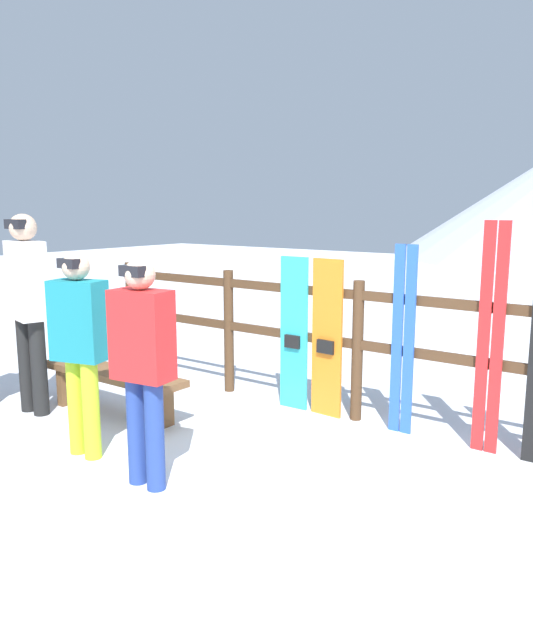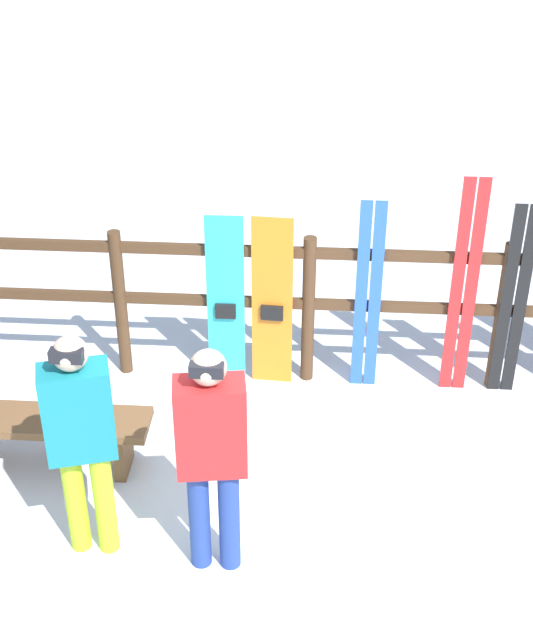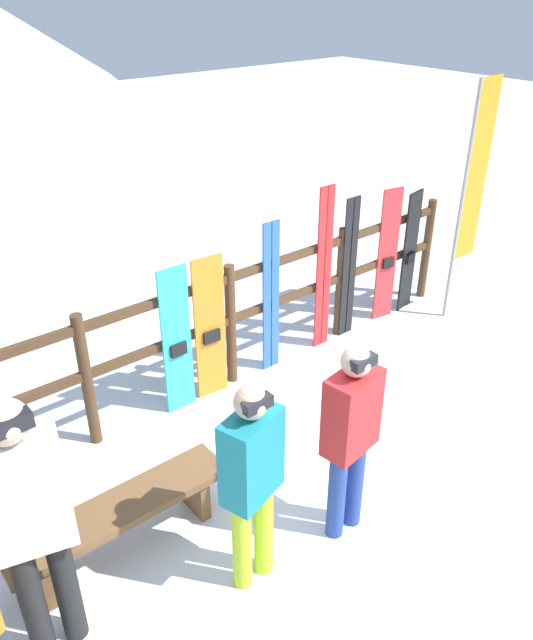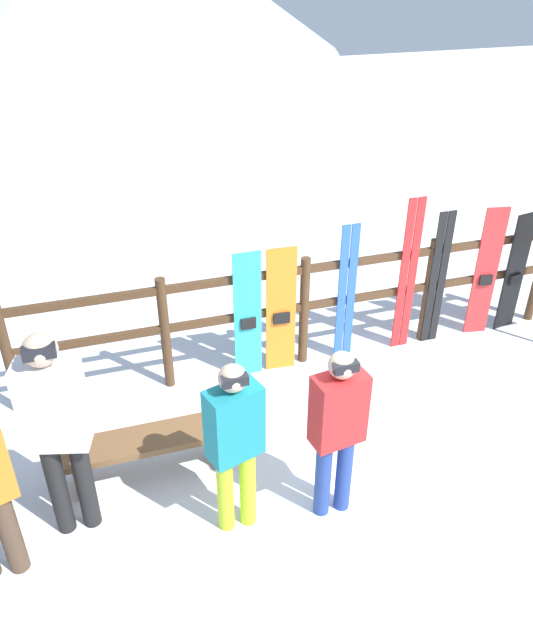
{
  "view_description": "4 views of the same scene",
  "coord_description": "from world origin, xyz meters",
  "px_view_note": "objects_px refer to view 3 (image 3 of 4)",
  "views": [
    {
      "loc": [
        2.53,
        -3.06,
        1.88
      ],
      "look_at": [
        -0.29,
        0.75,
        1.01
      ],
      "focal_mm": 35.0,
      "sensor_mm": 36.0,
      "label": 1
    },
    {
      "loc": [
        0.09,
        -4.24,
        4.11
      ],
      "look_at": [
        -0.28,
        1.12,
        0.87
      ],
      "focal_mm": 50.0,
      "sensor_mm": 36.0,
      "label": 2
    },
    {
      "loc": [
        -2.98,
        -2.52,
        3.57
      ],
      "look_at": [
        -0.22,
        0.88,
        1.11
      ],
      "focal_mm": 35.0,
      "sensor_mm": 36.0,
      "label": 3
    },
    {
      "loc": [
        -2.05,
        -3.56,
        4.02
      ],
      "look_at": [
        -0.6,
        1.1,
        0.98
      ],
      "focal_mm": 35.0,
      "sensor_mm": 36.0,
      "label": 4
    }
  ],
  "objects_px": {
    "person_teal": "(252,475)",
    "ski_pair_black": "(349,269)",
    "ski_pair_red": "(324,270)",
    "snowboard_red": "(387,256)",
    "bench": "(121,516)",
    "person_red": "(351,430)",
    "snowboard_orange": "(210,329)",
    "snowboard_cyan": "(177,342)",
    "rental_flag": "(472,184)",
    "person_white": "(30,517)",
    "snowboard_black_stripe": "(410,252)",
    "ski_pair_blue": "(271,298)"
  },
  "relations": [
    {
      "from": "bench",
      "to": "person_white",
      "type": "bearing_deg",
      "value": -148.98
    },
    {
      "from": "person_teal",
      "to": "snowboard_red",
      "type": "distance_m",
      "value": 3.9
    },
    {
      "from": "snowboard_orange",
      "to": "ski_pair_black",
      "type": "height_order",
      "value": "ski_pair_black"
    },
    {
      "from": "snowboard_orange",
      "to": "snowboard_red",
      "type": "distance_m",
      "value": 2.42
    },
    {
      "from": "person_white",
      "to": "ski_pair_blue",
      "type": "xyz_separation_m",
      "value": [
        2.92,
        1.54,
        -0.27
      ]
    },
    {
      "from": "snowboard_cyan",
      "to": "snowboard_red",
      "type": "relative_size",
      "value": 0.92
    },
    {
      "from": "snowboard_cyan",
      "to": "bench",
      "type": "bearing_deg",
      "value": -136.12
    },
    {
      "from": "snowboard_red",
      "to": "person_white",
      "type": "bearing_deg",
      "value": -161.57
    },
    {
      "from": "ski_pair_red",
      "to": "snowboard_red",
      "type": "distance_m",
      "value": 1.0
    },
    {
      "from": "ski_pair_blue",
      "to": "snowboard_black_stripe",
      "type": "bearing_deg",
      "value": -0.09
    },
    {
      "from": "person_white",
      "to": "person_teal",
      "type": "relative_size",
      "value": 1.17
    },
    {
      "from": "bench",
      "to": "person_red",
      "type": "xyz_separation_m",
      "value": [
        1.34,
        -0.82,
        0.58
      ]
    },
    {
      "from": "person_red",
      "to": "ski_pair_black",
      "type": "distance_m",
      "value": 2.83
    },
    {
      "from": "snowboard_black_stripe",
      "to": "rental_flag",
      "type": "bearing_deg",
      "value": -54.63
    },
    {
      "from": "bench",
      "to": "ski_pair_blue",
      "type": "height_order",
      "value": "ski_pair_blue"
    },
    {
      "from": "rental_flag",
      "to": "person_white",
      "type": "bearing_deg",
      "value": -168.55
    },
    {
      "from": "bench",
      "to": "snowboard_red",
      "type": "xyz_separation_m",
      "value": [
        3.97,
        1.15,
        0.45
      ]
    },
    {
      "from": "person_teal",
      "to": "snowboard_black_stripe",
      "type": "distance_m",
      "value": 4.25
    },
    {
      "from": "bench",
      "to": "ski_pair_red",
      "type": "xyz_separation_m",
      "value": [
        2.98,
        1.16,
        0.57
      ]
    },
    {
      "from": "snowboard_orange",
      "to": "ski_pair_blue",
      "type": "distance_m",
      "value": 0.73
    },
    {
      "from": "person_red",
      "to": "snowboard_black_stripe",
      "type": "bearing_deg",
      "value": 33.1
    },
    {
      "from": "bench",
      "to": "rental_flag",
      "type": "distance_m",
      "value": 4.91
    },
    {
      "from": "ski_pair_blue",
      "to": "person_white",
      "type": "bearing_deg",
      "value": -152.17
    },
    {
      "from": "snowboard_orange",
      "to": "ski_pair_blue",
      "type": "relative_size",
      "value": 0.9
    },
    {
      "from": "person_white",
      "to": "snowboard_red",
      "type": "distance_m",
      "value": 4.87
    },
    {
      "from": "snowboard_orange",
      "to": "snowboard_black_stripe",
      "type": "distance_m",
      "value": 2.81
    },
    {
      "from": "person_red",
      "to": "snowboard_orange",
      "type": "relative_size",
      "value": 1.09
    },
    {
      "from": "ski_pair_black",
      "to": "snowboard_red",
      "type": "distance_m",
      "value": 0.61
    },
    {
      "from": "ski_pair_black",
      "to": "snowboard_black_stripe",
      "type": "distance_m",
      "value": 1.01
    },
    {
      "from": "bench",
      "to": "snowboard_red",
      "type": "relative_size",
      "value": 1.02
    },
    {
      "from": "snowboard_orange",
      "to": "ski_pair_red",
      "type": "bearing_deg",
      "value": 0.14
    },
    {
      "from": "ski_pair_red",
      "to": "snowboard_black_stripe",
      "type": "xyz_separation_m",
      "value": [
        1.39,
        -0.0,
        -0.17
      ]
    },
    {
      "from": "snowboard_red",
      "to": "snowboard_black_stripe",
      "type": "distance_m",
      "value": 0.4
    },
    {
      "from": "snowboard_black_stripe",
      "to": "rental_flag",
      "type": "distance_m",
      "value": 1.02
    },
    {
      "from": "person_teal",
      "to": "ski_pair_black",
      "type": "relative_size",
      "value": 0.98
    },
    {
      "from": "person_red",
      "to": "rental_flag",
      "type": "relative_size",
      "value": 0.58
    },
    {
      "from": "person_teal",
      "to": "ski_pair_blue",
      "type": "relative_size",
      "value": 0.98
    },
    {
      "from": "person_teal",
      "to": "snowboard_cyan",
      "type": "distance_m",
      "value": 2.0
    },
    {
      "from": "snowboard_cyan",
      "to": "rental_flag",
      "type": "height_order",
      "value": "rental_flag"
    },
    {
      "from": "person_red",
      "to": "snowboard_black_stripe",
      "type": "height_order",
      "value": "person_red"
    },
    {
      "from": "bench",
      "to": "ski_pair_black",
      "type": "bearing_deg",
      "value": 18.99
    },
    {
      "from": "snowboard_black_stripe",
      "to": "person_red",
      "type": "bearing_deg",
      "value": -146.9
    },
    {
      "from": "person_white",
      "to": "ski_pair_blue",
      "type": "height_order",
      "value": "person_white"
    },
    {
      "from": "person_teal",
      "to": "ski_pair_red",
      "type": "relative_size",
      "value": 0.87
    },
    {
      "from": "ski_pair_black",
      "to": "person_red",
      "type": "bearing_deg",
      "value": -135.64
    },
    {
      "from": "ski_pair_red",
      "to": "ski_pair_black",
      "type": "bearing_deg",
      "value": 0.0
    },
    {
      "from": "person_white",
      "to": "rental_flag",
      "type": "height_order",
      "value": "rental_flag"
    },
    {
      "from": "person_white",
      "to": "bench",
      "type": "bearing_deg",
      "value": 31.02
    },
    {
      "from": "snowboard_red",
      "to": "bench",
      "type": "bearing_deg",
      "value": -163.81
    },
    {
      "from": "person_red",
      "to": "person_teal",
      "type": "height_order",
      "value": "same"
    }
  ]
}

